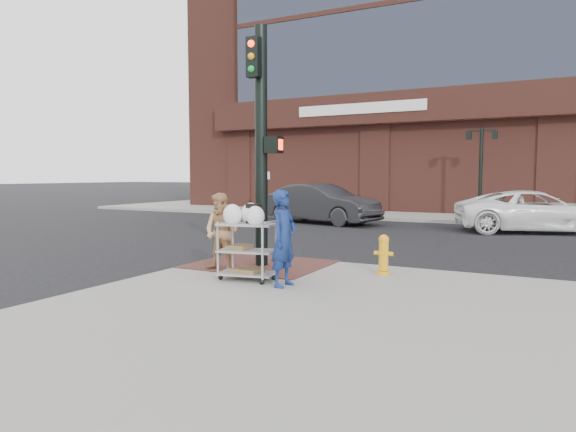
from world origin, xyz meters
The scene contains 14 objects.
ground centered at (0.00, 0.00, 0.00)m, with size 220.00×220.00×0.00m, color black.
brick_curb_ramp centered at (-0.60, 0.90, 0.16)m, with size 2.80×2.40×0.01m, color #4B2823.
lamp_post centered at (2.00, 16.00, 2.62)m, with size 1.32×0.22×4.00m.
parking_sign centered at (-8.50, 15.00, 1.25)m, with size 0.05×0.05×2.20m, color black.
traffic_signal_pole centered at (-0.48, 0.77, 2.83)m, with size 0.61×0.51×5.00m.
woman_blue centered at (0.88, -0.79, 0.99)m, with size 0.61×0.40×1.67m, color navy.
pedestrian_tan centered at (-0.90, -0.10, 0.94)m, with size 0.76×0.59×1.57m, color tan.
sedan_dark centered at (-3.88, 11.61, 0.85)m, with size 1.80×5.15×1.70m, color black.
minivan_white centered at (4.38, 11.99, 0.76)m, with size 2.51×5.45×1.51m, color white.
utility_cart centered at (0.04, -0.64, 0.79)m, with size 1.11×0.76×1.41m.
fire_hydrant centered at (2.11, 1.02, 0.55)m, with size 0.37×0.26×0.78m.
newsbox_red centered at (-5.33, 15.44, 0.67)m, with size 0.44×0.40×1.05m, color #B5142F.
newsbox_yellow centered at (-6.84, 15.04, 0.66)m, with size 0.42×0.38×1.01m, color #FFAE1C.
newsbox_blue centered at (-4.80, 14.84, 0.70)m, with size 0.46×0.42×1.10m, color blue.
Camera 1 is at (5.01, -8.55, 2.08)m, focal length 32.00 mm.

